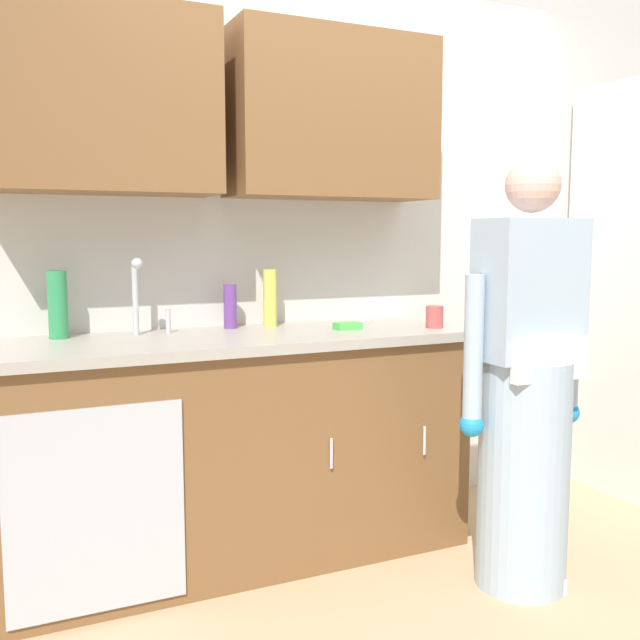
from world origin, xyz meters
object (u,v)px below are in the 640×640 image
Objects in this scene: bottle_soap at (270,298)px; sponge at (348,326)px; cup_by_sink at (435,317)px; knife_on_counter at (355,323)px; sink at (154,343)px; bottle_cleaner_spray at (58,305)px; bottle_water_tall at (230,306)px; person_at_sink at (525,408)px.

bottle_soap is 0.37m from sponge.
knife_on_counter is (-0.24, 0.29, -0.04)m from cup_by_sink.
sink is 1.90× the size of bottle_cleaner_spray.
bottle_water_tall is 0.51m from sponge.
bottle_cleaner_spray is at bearing 151.28° from person_at_sink.
bottle_cleaner_spray is at bearing 152.68° from sink.
cup_by_sink is 0.38m from sponge.
bottle_soap is 2.29× the size of sponge.
sponge is at bearing 163.96° from cup_by_sink.
knife_on_counter is at bearing 53.92° from sponge.
bottle_cleaner_spray is at bearing -179.67° from bottle_soap.
bottle_soap reaches higher than knife_on_counter.
sink is 0.95m from knife_on_counter.
sink is 1.99× the size of bottle_soap.
person_at_sink is at bearing -45.51° from bottle_water_tall.
bottle_soap is (-0.69, 0.87, 0.37)m from person_at_sink.
person_at_sink reaches higher than cup_by_sink.
sink is 5.23× the size of cup_by_sink.
person_at_sink is at bearing -51.33° from bottle_soap.
bottle_soap is 2.64× the size of cup_by_sink.
knife_on_counter is (0.57, -0.07, -0.09)m from bottle_water_tall.
bottle_soap is at bearing 17.76° from sink.
bottle_cleaner_spray is 1.28m from knife_on_counter.
sink is at bearing 150.91° from person_at_sink.
sponge is (0.26, -0.23, -0.11)m from bottle_soap.
bottle_water_tall is 0.79× the size of knife_on_counter.
bottle_cleaner_spray is 2.76× the size of cup_by_sink.
bottle_water_tall is at bearing 27.56° from sink.
sink is 0.31× the size of person_at_sink.
bottle_water_tall is at bearing 1.93° from bottle_cleaner_spray.
bottle_soap is (0.18, -0.02, 0.03)m from bottle_water_tall.
bottle_cleaner_spray reaches higher than bottle_soap.
sponge is (0.44, -0.25, -0.08)m from bottle_water_tall.
sink is at bearing -162.24° from bottle_soap.
person_at_sink is (1.24, -0.69, -0.23)m from sink.
cup_by_sink is at bearing -7.84° from sink.
sink is 1.44m from person_at_sink.
sink is 1.19m from cup_by_sink.
bottle_water_tall is at bearing 156.20° from cup_by_sink.
sink is at bearing -27.32° from bottle_cleaner_spray.
person_at_sink is at bearing -29.09° from sink.
sponge is (-0.13, -0.18, 0.01)m from knife_on_counter.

